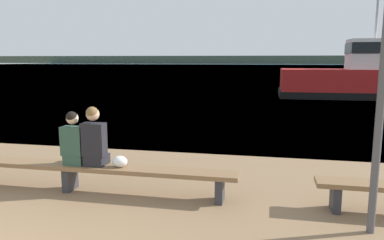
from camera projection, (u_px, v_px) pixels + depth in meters
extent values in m
plane|color=#426B8E|center=(261.00, 66.00, 125.41)|extent=(240.00, 240.00, 0.00)
cube|color=#384233|center=(265.00, 60.00, 195.66)|extent=(600.00, 12.00, 4.04)
cube|color=brown|center=(69.00, 166.00, 6.52)|extent=(5.90, 0.42, 0.07)
cube|color=#2D2D33|center=(220.00, 190.00, 6.03)|extent=(0.12, 0.36, 0.40)
cube|color=#2D2D33|center=(70.00, 179.00, 6.56)|extent=(0.12, 0.36, 0.40)
cube|color=#2D4C3D|center=(77.00, 159.00, 6.54)|extent=(0.34, 0.36, 0.17)
cube|color=#2D4C3D|center=(73.00, 141.00, 6.41)|extent=(0.39, 0.22, 0.50)
sphere|color=beige|center=(72.00, 118.00, 6.35)|extent=(0.21, 0.21, 0.21)
sphere|color=black|center=(72.00, 117.00, 6.33)|extent=(0.19, 0.19, 0.19)
cube|color=black|center=(97.00, 160.00, 6.46)|extent=(0.34, 0.36, 0.17)
cube|color=black|center=(94.00, 140.00, 6.33)|extent=(0.39, 0.22, 0.57)
sphere|color=tan|center=(93.00, 114.00, 6.26)|extent=(0.22, 0.22, 0.22)
sphere|color=brown|center=(92.00, 113.00, 6.23)|extent=(0.20, 0.20, 0.20)
ellipsoid|color=white|center=(120.00, 162.00, 6.31)|extent=(0.26, 0.21, 0.19)
cube|color=#A81919|center=(369.00, 84.00, 22.10)|extent=(10.20, 3.34, 1.69)
cube|color=black|center=(368.00, 94.00, 22.20)|extent=(10.40, 3.47, 0.41)
cube|color=silver|center=(381.00, 54.00, 21.73)|extent=(3.58, 1.96, 1.75)
cube|color=black|center=(381.00, 48.00, 21.67)|extent=(3.65, 2.03, 0.63)
cylinder|color=#B2B2B7|center=(377.00, 13.00, 21.42)|extent=(0.14, 0.14, 2.94)
cube|color=#2D2D33|center=(335.00, 198.00, 5.67)|extent=(0.12, 0.36, 0.40)
cylinder|color=#4C4C51|center=(380.00, 107.00, 4.71)|extent=(0.10, 0.10, 3.37)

